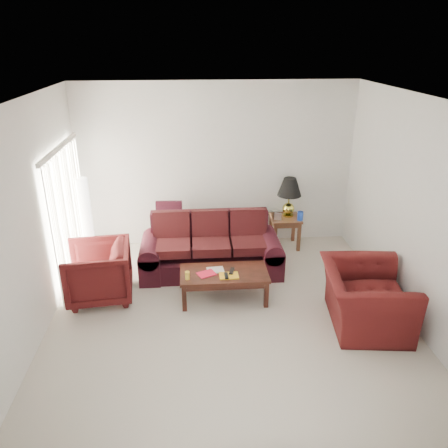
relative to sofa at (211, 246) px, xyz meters
name	(u,v)px	position (x,y,z in m)	size (l,w,h in m)	color
floor	(229,314)	(0.18, -1.29, -0.48)	(5.00, 5.00, 0.00)	beige
blinds	(68,216)	(-2.24, 0.01, 0.60)	(0.10, 2.00, 2.16)	silver
sofa	(211,246)	(0.00, 0.00, 0.00)	(2.33, 1.01, 0.95)	black
throw_pillow	(169,214)	(-0.70, 0.79, 0.28)	(0.46, 0.13, 0.46)	black
end_table	(285,232)	(1.43, 0.86, -0.18)	(0.54, 0.54, 0.59)	#492619
table_lamp	(289,197)	(1.49, 0.93, 0.48)	(0.44, 0.44, 0.73)	#AFA336
clock	(278,216)	(1.27, 0.76, 0.18)	(0.13, 0.05, 0.13)	white
blue_canister	(300,216)	(1.67, 0.70, 0.20)	(0.10, 0.10, 0.17)	#1A3DA9
picture_frame	(275,211)	(1.26, 1.00, 0.20)	(0.14, 0.02, 0.17)	#B2B2B6
floor_lamp	(86,218)	(-2.14, 0.69, 0.28)	(0.24, 0.24, 1.51)	white
armchair_left	(99,272)	(-1.72, -0.67, -0.05)	(0.92, 0.94, 0.86)	#3C0E0E
armchair_right	(365,298)	(2.01, -1.64, -0.07)	(1.26, 1.10, 0.82)	#3F0E0E
coffee_table	(224,285)	(0.15, -0.86, -0.25)	(1.30, 0.65, 0.45)	black
magazine_red	(207,274)	(-0.11, -0.90, -0.01)	(0.25, 0.19, 0.01)	red
magazine_white	(215,270)	(0.03, -0.80, -0.01)	(0.25, 0.19, 0.01)	beige
magazine_orange	(229,276)	(0.21, -0.98, -0.01)	(0.28, 0.21, 0.02)	gold
remote_a	(226,276)	(0.17, -1.02, 0.01)	(0.05, 0.17, 0.02)	black
remote_b	(232,271)	(0.26, -0.88, 0.01)	(0.06, 0.19, 0.02)	black
yellow_glass	(187,275)	(-0.39, -1.02, 0.04)	(0.07, 0.07, 0.12)	yellow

